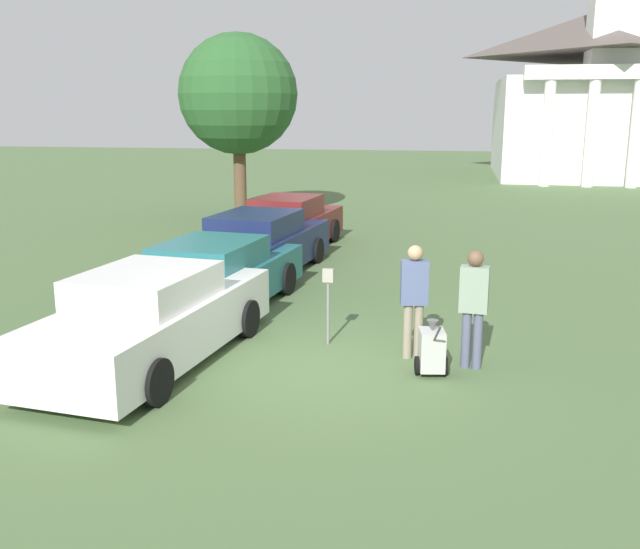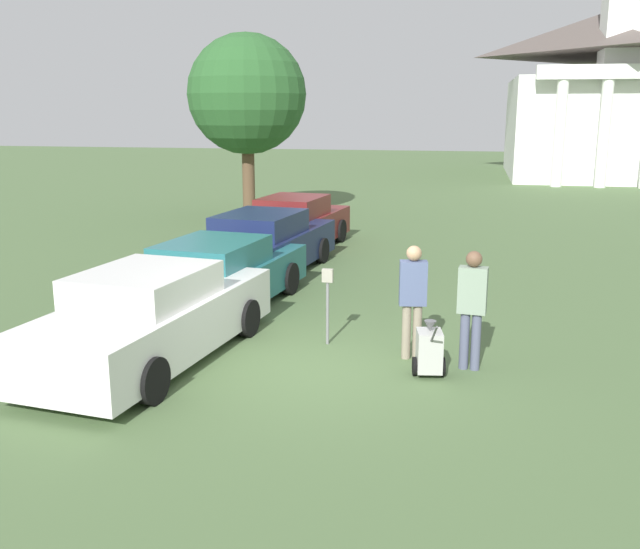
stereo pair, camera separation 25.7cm
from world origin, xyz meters
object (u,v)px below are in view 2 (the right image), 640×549
object	(u,v)px
church	(609,79)
parking_meter	(328,292)
person_worker	(413,295)
person_supervisor	(472,302)
parked_car_white	(152,317)
parked_car_maroon	(295,225)
parked_car_navy	(263,246)
equipment_cart	(429,351)
parked_car_teal	(217,277)

from	to	relation	value
church	parking_meter	bearing A→B (deg)	-106.25
person_worker	person_supervisor	bearing A→B (deg)	152.53
parked_car_white	parked_car_maroon	size ratio (longest dim) A/B	1.04
parked_car_navy	equipment_cart	xyz separation A→B (m)	(4.27, -5.92, -0.31)
person_supervisor	parked_car_maroon	bearing A→B (deg)	-54.56
parked_car_navy	parked_car_maroon	size ratio (longest dim) A/B	1.10
parked_car_maroon	person_supervisor	size ratio (longest dim) A/B	2.73
parked_car_teal	equipment_cart	bearing A→B (deg)	-25.59
parked_car_teal	person_supervisor	size ratio (longest dim) A/B	2.89
parked_car_maroon	person_supervisor	xyz separation A→B (m)	(4.85, -8.66, 0.35)
parked_car_maroon	person_supervisor	bearing A→B (deg)	-53.93
parked_car_white	equipment_cart	distance (m)	4.28
parked_car_white	parked_car_maroon	world-z (taller)	parked_car_maroon
person_worker	equipment_cart	distance (m)	1.01
parking_meter	equipment_cart	bearing A→B (deg)	-32.74
person_worker	parked_car_maroon	bearing A→B (deg)	-73.75
parked_car_white	parking_meter	bearing A→B (deg)	34.56
parked_car_teal	person_worker	bearing A→B (deg)	-20.08
parking_meter	equipment_cart	size ratio (longest dim) A/B	1.28
parked_car_white	church	xyz separation A→B (m)	(12.19, 34.54, 4.84)
parked_car_white	parked_car_teal	xyz separation A→B (m)	(-0.00, 2.91, -0.03)
parked_car_navy	parking_meter	world-z (taller)	parked_car_navy
parked_car_maroon	person_worker	size ratio (longest dim) A/B	2.75
person_worker	church	xyz separation A→B (m)	(8.24, 33.64, 4.49)
parked_car_maroon	equipment_cart	world-z (taller)	parked_car_maroon
person_worker	church	world-z (taller)	church
parking_meter	person_supervisor	size ratio (longest dim) A/B	0.71
person_worker	church	bearing A→B (deg)	-112.80
parking_meter	person_supervisor	bearing A→B (deg)	-17.16
parked_car_maroon	person_worker	distance (m)	9.26
parked_car_white	parked_car_navy	distance (m)	6.12
equipment_cart	parking_meter	bearing A→B (deg)	137.48
parked_car_white	equipment_cart	bearing A→B (deg)	9.47
equipment_cart	church	size ratio (longest dim) A/B	0.04
parked_car_white	person_supervisor	bearing A→B (deg)	13.90
parking_meter	parked_car_maroon	bearing A→B (deg)	107.58
parking_meter	person_supervisor	xyz separation A→B (m)	(2.33, -0.72, 0.15)
parked_car_white	parking_meter	distance (m)	2.85
person_supervisor	church	xyz separation A→B (m)	(7.34, 33.94, 4.48)
parked_car_teal	person_worker	world-z (taller)	person_worker
parked_car_navy	parked_car_maroon	distance (m)	3.15
parked_car_navy	parked_car_teal	bearing A→B (deg)	-83.18
parked_car_navy	person_worker	size ratio (longest dim) A/B	3.01
parked_car_navy	church	bearing A→B (deg)	73.60
parked_car_white	parking_meter	world-z (taller)	parked_car_white
parking_meter	church	distance (m)	34.90
parked_car_white	parked_car_teal	world-z (taller)	parked_car_white
parked_car_white	equipment_cart	world-z (taller)	parked_car_white
parked_car_navy	parking_meter	xyz separation A→B (m)	(2.52, -4.80, 0.21)
parking_meter	church	world-z (taller)	church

